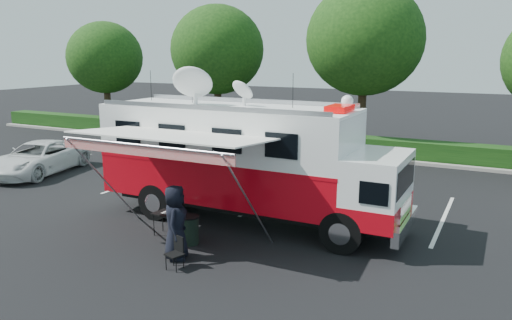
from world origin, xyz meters
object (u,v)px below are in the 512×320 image
(white_suv, at_px, (40,173))
(folding_table, at_px, (167,215))
(trash_bin, at_px, (190,230))
(command_truck, at_px, (246,160))

(white_suv, distance_m, folding_table, 10.47)
(trash_bin, bearing_deg, command_truck, 78.48)
(command_truck, bearing_deg, folding_table, -123.82)
(white_suv, xyz_separation_m, folding_table, (9.79, -3.67, 0.63))
(trash_bin, bearing_deg, white_suv, 159.99)
(white_suv, relative_size, trash_bin, 6.32)
(command_truck, relative_size, folding_table, 11.29)
(white_suv, height_order, folding_table, white_suv)
(white_suv, bearing_deg, command_truck, -19.34)
(folding_table, xyz_separation_m, trash_bin, (0.97, -0.25, -0.23))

